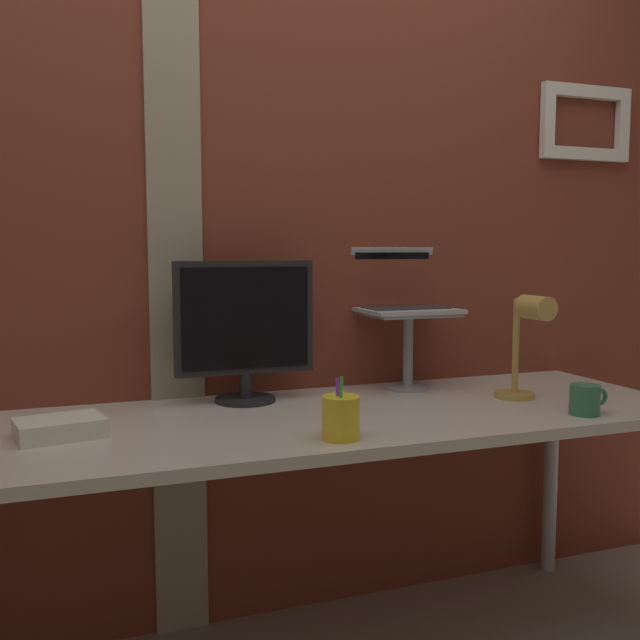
{
  "coord_description": "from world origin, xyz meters",
  "views": [
    {
      "loc": [
        -0.58,
        -1.77,
        1.19
      ],
      "look_at": [
        0.13,
        0.12,
        0.99
      ],
      "focal_mm": 39.97,
      "sensor_mm": 36.0,
      "label": 1
    }
  ],
  "objects_px": {
    "laptop": "(399,294)",
    "pen_cup": "(341,417)",
    "monitor": "(245,324)",
    "desk_lamp": "(527,336)",
    "coffee_mug": "(585,400)"
  },
  "relations": [
    {
      "from": "laptop",
      "to": "desk_lamp",
      "type": "relative_size",
      "value": 0.95
    },
    {
      "from": "monitor",
      "to": "coffee_mug",
      "type": "relative_size",
      "value": 3.55
    },
    {
      "from": "laptop",
      "to": "coffee_mug",
      "type": "bearing_deg",
      "value": -62.38
    },
    {
      "from": "laptop",
      "to": "pen_cup",
      "type": "bearing_deg",
      "value": -127.81
    },
    {
      "from": "laptop",
      "to": "pen_cup",
      "type": "height_order",
      "value": "laptop"
    },
    {
      "from": "coffee_mug",
      "to": "laptop",
      "type": "bearing_deg",
      "value": 117.62
    },
    {
      "from": "pen_cup",
      "to": "desk_lamp",
      "type": "bearing_deg",
      "value": 16.45
    },
    {
      "from": "desk_lamp",
      "to": "pen_cup",
      "type": "distance_m",
      "value": 0.72
    },
    {
      "from": "laptop",
      "to": "coffee_mug",
      "type": "relative_size",
      "value": 2.56
    },
    {
      "from": "monitor",
      "to": "laptop",
      "type": "xyz_separation_m",
      "value": [
        0.54,
        0.07,
        0.07
      ]
    },
    {
      "from": "laptop",
      "to": "pen_cup",
      "type": "xyz_separation_m",
      "value": [
        -0.43,
        -0.56,
        -0.25
      ]
    },
    {
      "from": "desk_lamp",
      "to": "coffee_mug",
      "type": "distance_m",
      "value": 0.26
    },
    {
      "from": "monitor",
      "to": "desk_lamp",
      "type": "bearing_deg",
      "value": -20.15
    },
    {
      "from": "monitor",
      "to": "desk_lamp",
      "type": "distance_m",
      "value": 0.84
    },
    {
      "from": "pen_cup",
      "to": "monitor",
      "type": "bearing_deg",
      "value": 102.51
    }
  ]
}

